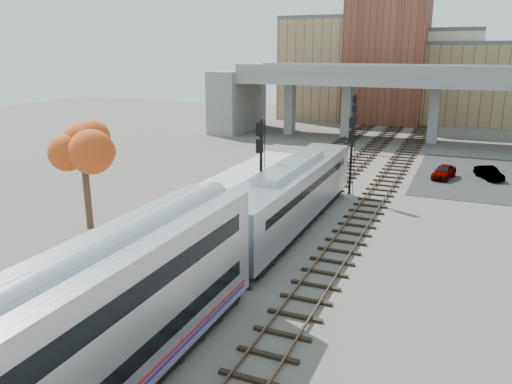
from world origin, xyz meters
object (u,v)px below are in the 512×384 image
Objects in this scene: signal_mast_near at (261,173)px; car_b at (489,173)px; tree at (83,146)px; signal_mast_mid at (351,159)px; locomotive at (291,194)px; car_a at (444,172)px; signal_mast_far at (353,124)px.

car_b is at bearing 52.98° from signal_mast_near.
signal_mast_mid is at bearing 43.84° from tree.
locomotive is 22.65m from car_b.
signal_mast_near is 2.04× the size of car_b.
signal_mast_near reaches higher than car_b.
signal_mast_near is 1.07× the size of signal_mast_mid.
tree is at bearing -118.80° from car_a.
car_a is (20.52, 22.93, -4.79)m from tree.
car_a is (10.60, -10.09, -2.40)m from signal_mast_far.
car_a reaches higher than car_b.
signal_mast_near is at bearing 27.62° from tree.
locomotive is 5.18× the size of car_a.
car_a is at bearing 48.17° from tree.
locomotive is at bearing 23.57° from tree.
signal_mast_near is at bearing -107.83° from car_a.
tree reaches higher than signal_mast_mid.
tree reaches higher than locomotive.
signal_mast_mid is at bearing -111.45° from car_a.
signal_mast_mid is at bearing -78.16° from signal_mast_far.
locomotive is 19.68m from car_a.
signal_mast_near is 1.90× the size of car_a.
locomotive is at bearing -150.26° from car_b.
locomotive is at bearing 1.40° from signal_mast_near.
signal_mast_far is at bearing 101.84° from signal_mast_mid.
car_a is at bearing 55.52° from signal_mast_mid.
locomotive is at bearing -85.68° from signal_mast_far.
signal_mast_near reaches higher than locomotive.
signal_mast_mid is 1.90× the size of car_b.
locomotive is 2.72× the size of signal_mast_near.
signal_mast_near is 11.38m from tree.
locomotive is 2.41m from signal_mast_near.
signal_mast_far is at bearing 121.06° from car_b.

